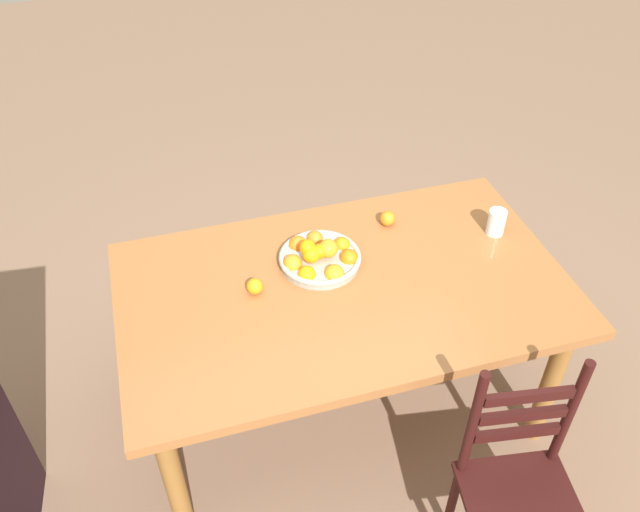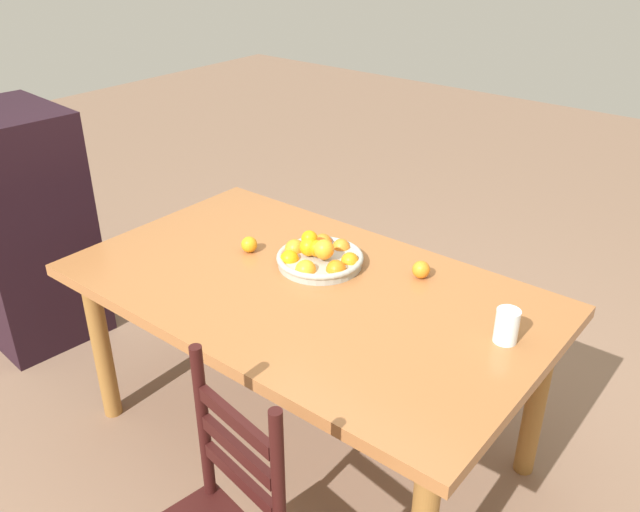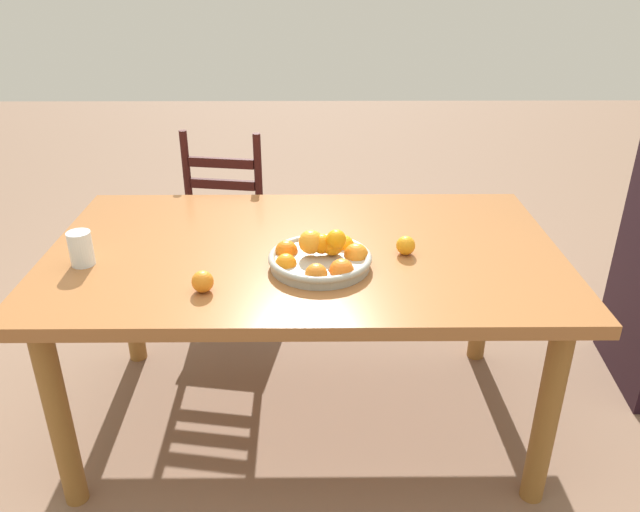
{
  "view_description": "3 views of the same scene",
  "coord_description": "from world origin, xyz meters",
  "px_view_note": "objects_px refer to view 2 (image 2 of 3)",
  "views": [
    {
      "loc": [
        0.64,
        1.82,
        2.61
      ],
      "look_at": [
        0.06,
        -0.16,
        0.81
      ],
      "focal_mm": 36.86,
      "sensor_mm": 36.0,
      "label": 1
    },
    {
      "loc": [
        -1.39,
        1.64,
        2.03
      ],
      "look_at": [
        0.06,
        -0.16,
        0.81
      ],
      "focal_mm": 37.05,
      "sensor_mm": 36.0,
      "label": 2
    },
    {
      "loc": [
        0.04,
        -2.01,
        1.72
      ],
      "look_at": [
        0.06,
        -0.16,
        0.81
      ],
      "focal_mm": 34.95,
      "sensor_mm": 36.0,
      "label": 3
    }
  ],
  "objects_px": {
    "orange_loose_0": "(249,245)",
    "cabinet": "(21,227)",
    "fruit_bowl": "(319,257)",
    "orange_loose_1": "(421,270)",
    "dining_table": "(306,304)",
    "drinking_glass": "(507,326)"
  },
  "relations": [
    {
      "from": "dining_table",
      "to": "orange_loose_1",
      "type": "height_order",
      "value": "orange_loose_1"
    },
    {
      "from": "orange_loose_1",
      "to": "fruit_bowl",
      "type": "bearing_deg",
      "value": 24.5
    },
    {
      "from": "fruit_bowl",
      "to": "orange_loose_1",
      "type": "height_order",
      "value": "fruit_bowl"
    },
    {
      "from": "cabinet",
      "to": "fruit_bowl",
      "type": "height_order",
      "value": "cabinet"
    },
    {
      "from": "cabinet",
      "to": "orange_loose_0",
      "type": "distance_m",
      "value": 1.38
    },
    {
      "from": "dining_table",
      "to": "orange_loose_0",
      "type": "xyz_separation_m",
      "value": [
        0.35,
        -0.06,
        0.12
      ]
    },
    {
      "from": "cabinet",
      "to": "drinking_glass",
      "type": "xyz_separation_m",
      "value": [
        -2.43,
        -0.37,
        0.23
      ]
    },
    {
      "from": "cabinet",
      "to": "orange_loose_0",
      "type": "height_order",
      "value": "cabinet"
    },
    {
      "from": "dining_table",
      "to": "drinking_glass",
      "type": "distance_m",
      "value": 0.77
    },
    {
      "from": "dining_table",
      "to": "drinking_glass",
      "type": "height_order",
      "value": "drinking_glass"
    },
    {
      "from": "fruit_bowl",
      "to": "dining_table",
      "type": "bearing_deg",
      "value": 111.2
    },
    {
      "from": "fruit_bowl",
      "to": "cabinet",
      "type": "bearing_deg",
      "value": 13.54
    },
    {
      "from": "fruit_bowl",
      "to": "drinking_glass",
      "type": "relative_size",
      "value": 2.94
    },
    {
      "from": "orange_loose_0",
      "to": "orange_loose_1",
      "type": "relative_size",
      "value": 0.97
    },
    {
      "from": "orange_loose_1",
      "to": "cabinet",
      "type": "bearing_deg",
      "value": 15.66
    },
    {
      "from": "drinking_glass",
      "to": "fruit_bowl",
      "type": "bearing_deg",
      "value": -1.57
    },
    {
      "from": "orange_loose_0",
      "to": "drinking_glass",
      "type": "distance_m",
      "value": 1.1
    },
    {
      "from": "orange_loose_0",
      "to": "drinking_glass",
      "type": "relative_size",
      "value": 0.56
    },
    {
      "from": "fruit_bowl",
      "to": "orange_loose_1",
      "type": "bearing_deg",
      "value": -155.5
    },
    {
      "from": "orange_loose_0",
      "to": "cabinet",
      "type": "bearing_deg",
      "value": 12.69
    },
    {
      "from": "cabinet",
      "to": "drinking_glass",
      "type": "height_order",
      "value": "cabinet"
    },
    {
      "from": "dining_table",
      "to": "orange_loose_0",
      "type": "distance_m",
      "value": 0.38
    }
  ]
}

